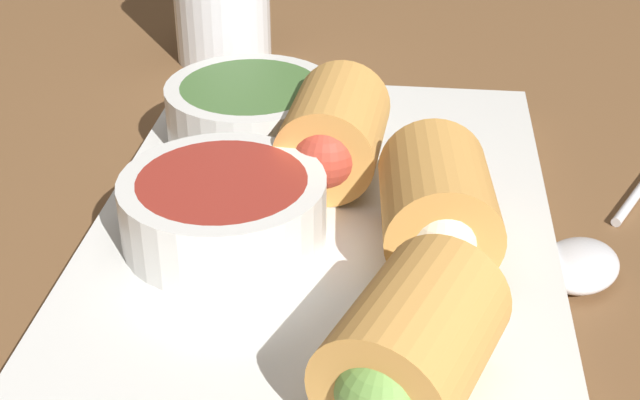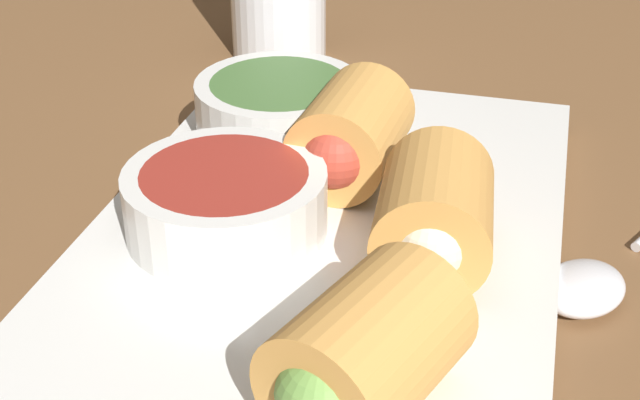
% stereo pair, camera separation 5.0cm
% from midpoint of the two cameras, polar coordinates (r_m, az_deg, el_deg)
% --- Properties ---
extents(table_surface, '(1.80, 1.40, 0.02)m').
position_cam_midpoint_polar(table_surface, '(0.39, -0.23, -8.07)').
color(table_surface, brown).
rests_on(table_surface, ground).
extents(serving_plate, '(0.35, 0.21, 0.01)m').
position_cam_midpoint_polar(serving_plate, '(0.41, -3.51, -3.40)').
color(serving_plate, silver).
rests_on(serving_plate, table_surface).
extents(roll_front_left, '(0.08, 0.05, 0.05)m').
position_cam_midpoint_polar(roll_front_left, '(0.38, 3.88, -0.69)').
color(roll_front_left, '#D19347').
rests_on(roll_front_left, serving_plate).
extents(roll_front_right, '(0.08, 0.07, 0.05)m').
position_cam_midpoint_polar(roll_front_right, '(0.30, 0.94, -9.88)').
color(roll_front_right, '#D19347').
rests_on(roll_front_right, serving_plate).
extents(roll_back_left, '(0.08, 0.05, 0.05)m').
position_cam_midpoint_polar(roll_back_left, '(0.44, -2.46, 4.08)').
color(roll_back_left, '#D19347').
rests_on(roll_back_left, serving_plate).
extents(dipping_bowl_near, '(0.09, 0.09, 0.03)m').
position_cam_midpoint_polar(dipping_bowl_near, '(0.40, -9.78, -0.56)').
color(dipping_bowl_near, silver).
rests_on(dipping_bowl_near, serving_plate).
extents(dipping_bowl_far, '(0.09, 0.09, 0.03)m').
position_cam_midpoint_polar(dipping_bowl_far, '(0.49, -7.39, 5.70)').
color(dipping_bowl_far, silver).
rests_on(dipping_bowl_far, serving_plate).
extents(spoon, '(0.18, 0.11, 0.02)m').
position_cam_midpoint_polar(spoon, '(0.42, 13.67, -3.44)').
color(spoon, silver).
rests_on(spoon, table_surface).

